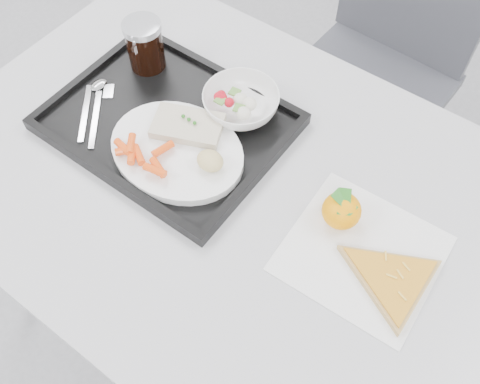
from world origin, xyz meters
TOP-DOWN VIEW (x-y plane):
  - table at (0.00, 0.30)m, footprint 1.20×0.80m
  - chair at (-0.03, 1.02)m, footprint 0.44×0.44m
  - tray at (-0.20, 0.33)m, footprint 0.45×0.35m
  - dinner_plate at (-0.13, 0.28)m, footprint 0.27×0.27m
  - fish_fillet at (-0.14, 0.33)m, footprint 0.15×0.13m
  - bread_roll at (-0.05, 0.28)m, footprint 0.06×0.05m
  - salad_bowl at (-0.10, 0.44)m, footprint 0.15×0.15m
  - cola_glass at (-0.34, 0.43)m, footprint 0.08×0.08m
  - cutlery at (-0.35, 0.28)m, footprint 0.13×0.16m
  - napkin at (0.25, 0.31)m, footprint 0.26×0.25m
  - tangerine at (0.19, 0.34)m, footprint 0.07×0.07m
  - pizza_slice at (0.32, 0.29)m, footprint 0.21×0.21m
  - carrot_pile at (-0.17, 0.22)m, footprint 0.13×0.09m
  - salad_contents at (-0.10, 0.42)m, footprint 0.09×0.06m

SIDE VIEW (x-z plane):
  - chair at x=-0.03m, z-range 0.07..1.00m
  - table at x=0.00m, z-range 0.31..1.06m
  - napkin at x=0.25m, z-range 0.75..0.75m
  - tray at x=-0.20m, z-range 0.75..0.77m
  - pizza_slice at x=0.32m, z-range 0.75..0.77m
  - cutlery at x=-0.35m, z-range 0.76..0.77m
  - dinner_plate at x=-0.13m, z-range 0.77..0.78m
  - tangerine at x=0.19m, z-range 0.75..0.82m
  - salad_bowl at x=-0.10m, z-range 0.77..0.81m
  - fish_fillet at x=-0.14m, z-range 0.78..0.80m
  - carrot_pile at x=-0.17m, z-range 0.79..0.81m
  - bread_roll at x=-0.05m, z-range 0.78..0.82m
  - salad_contents at x=-0.10m, z-range 0.79..0.81m
  - cola_glass at x=-0.34m, z-range 0.77..0.88m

